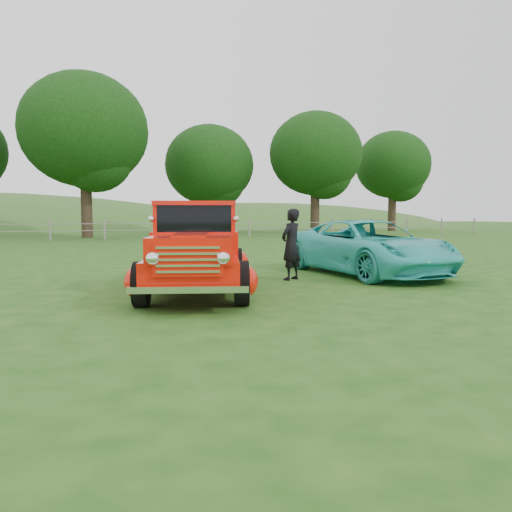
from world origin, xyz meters
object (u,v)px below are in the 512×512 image
object	(u,v)px
tree_near_east	(209,165)
red_pickup	(196,252)
tree_near_west	(84,130)
tree_mid_east	(315,154)
man	(291,244)
tree_far_east	(393,165)
teal_sedan	(368,247)

from	to	relation	value
tree_near_east	red_pickup	xyz separation A→B (m)	(-6.80, -28.29, -4.45)
tree_near_west	tree_mid_east	size ratio (longest dim) A/B	1.10
man	tree_mid_east	bearing A→B (deg)	-149.29
tree_mid_east	tree_far_east	distance (m)	9.49
tree_near_west	tree_near_east	size ratio (longest dim) A/B	1.25
tree_mid_east	man	distance (m)	28.54
red_pickup	teal_sedan	xyz separation A→B (m)	(4.71, 1.44, -0.10)
tree_mid_east	man	bearing A→B (deg)	-116.12
tree_near_west	tree_mid_east	bearing A→B (deg)	6.71
tree_near_west	teal_sedan	bearing A→B (deg)	-73.19
tree_far_east	red_pickup	size ratio (longest dim) A/B	1.68
tree_near_west	tree_mid_east	world-z (taller)	tree_near_west
tree_near_east	tree_mid_east	bearing A→B (deg)	-14.04
tree_far_east	man	size ratio (longest dim) A/B	5.34
tree_near_west	tree_far_east	world-z (taller)	tree_near_west
tree_mid_east	teal_sedan	xyz separation A→B (m)	(-10.10, -24.85, -5.48)
teal_sedan	man	xyz separation A→B (m)	(-2.25, -0.33, 0.13)
tree_near_west	tree_mid_east	distance (m)	17.13
tree_mid_east	red_pickup	bearing A→B (deg)	-119.39
tree_near_east	teal_sedan	bearing A→B (deg)	-94.47
tree_near_west	man	distance (m)	24.38
tree_near_east	tree_mid_east	world-z (taller)	tree_mid_east
tree_mid_east	red_pickup	size ratio (longest dim) A/B	1.79
tree_mid_east	teal_sedan	world-z (taller)	tree_mid_east
red_pickup	tree_mid_east	bearing A→B (deg)	75.11
tree_far_east	red_pickup	world-z (taller)	tree_far_east
teal_sedan	man	world-z (taller)	man
tree_near_east	man	xyz separation A→B (m)	(-4.34, -27.17, -4.42)
man	red_pickup	bearing A→B (deg)	-8.81
tree_near_west	tree_near_east	world-z (taller)	tree_near_west
tree_near_east	tree_far_east	bearing A→B (deg)	3.37
tree_near_west	red_pickup	xyz separation A→B (m)	(2.20, -24.29, -6.00)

